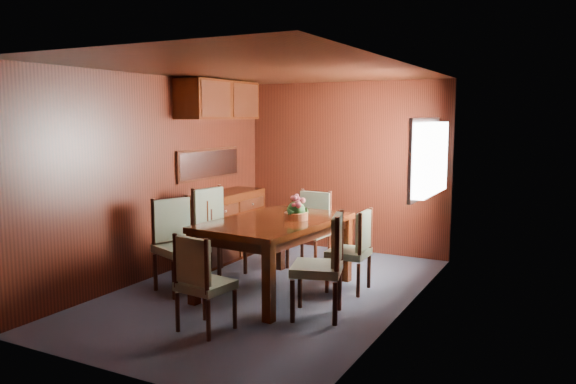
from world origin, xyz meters
The scene contains 11 objects.
ground centered at (0.00, 0.00, 0.00)m, with size 4.50×4.50×0.00m, color #353949.
room_shell centered at (-0.10, 0.33, 1.63)m, with size 3.06×4.52×2.41m.
sideboard centered at (-1.25, 1.00, 0.45)m, with size 0.48×1.40×0.90m, color black.
dining_table centered at (0.08, 0.04, 0.69)m, with size 1.23×1.81×0.81m.
chair_left_near centered at (-0.93, -0.39, 0.57)m, with size 0.61×0.62×1.03m.
chair_left_far centered at (-0.92, 0.33, 0.59)m, with size 0.57×0.59×1.07m.
chair_right_near centered at (0.88, -0.42, 0.56)m, with size 0.58×0.59×1.02m.
chair_right_far centered at (0.84, 0.47, 0.51)m, with size 0.43×0.45×0.91m.
chair_head centered at (0.06, -1.30, 0.50)m, with size 0.47×0.45×0.90m.
chair_foot centered at (-0.04, 1.21, 0.54)m, with size 0.48×0.46×0.97m.
flower_centerpiece centered at (0.28, 0.14, 0.94)m, with size 0.28×0.28×0.28m.
Camera 1 is at (2.98, -5.19, 1.91)m, focal length 35.00 mm.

